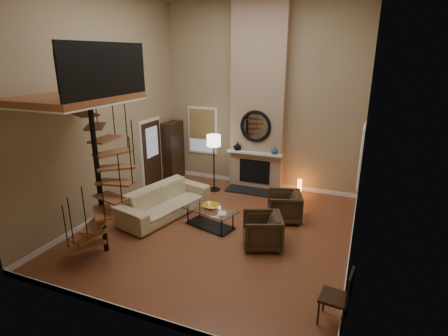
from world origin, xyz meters
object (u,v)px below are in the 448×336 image
at_px(armchair_far, 266,231).
at_px(hutch, 173,151).
at_px(armchair_near, 287,207).
at_px(side_chair, 341,295).
at_px(sofa, 165,200).
at_px(floor_lamp, 214,145).
at_px(coffee_table, 210,215).
at_px(accent_lamp, 299,187).

bearing_deg(armchair_far, hutch, -149.39).
distance_m(armchair_near, armchair_far, 1.44).
bearing_deg(side_chair, sofa, 152.19).
bearing_deg(floor_lamp, armchair_far, -47.95).
bearing_deg(hutch, side_chair, -40.76).
bearing_deg(floor_lamp, sofa, -102.34).
bearing_deg(coffee_table, armchair_near, 32.85).
bearing_deg(side_chair, armchair_near, 115.11).
xyz_separation_m(armchair_near, floor_lamp, (-2.51, 1.19, 1.06)).
distance_m(coffee_table, side_chair, 3.87).
xyz_separation_m(coffee_table, accent_lamp, (1.61, 2.81, -0.03)).
xyz_separation_m(armchair_near, accent_lamp, (-0.03, 1.76, -0.10)).
xyz_separation_m(coffee_table, floor_lamp, (-0.88, 2.24, 1.13)).
relative_size(hutch, accent_lamp, 4.07).
relative_size(sofa, side_chair, 2.70).
bearing_deg(armchair_near, coffee_table, -74.85).
bearing_deg(side_chair, accent_lamp, 107.22).
xyz_separation_m(coffee_table, side_chair, (3.16, -2.21, 0.24)).
height_order(sofa, coffee_table, sofa).
relative_size(armchair_near, accent_lamp, 1.79).
bearing_deg(hutch, accent_lamp, 1.21).
distance_m(armchair_far, side_chair, 2.50).
height_order(floor_lamp, side_chair, floor_lamp).
relative_size(sofa, coffee_table, 1.81).
bearing_deg(coffee_table, side_chair, -34.95).
distance_m(floor_lamp, side_chair, 6.08).
relative_size(coffee_table, accent_lamp, 3.02).
distance_m(coffee_table, accent_lamp, 3.24).
bearing_deg(armchair_near, armchair_far, -23.76).
xyz_separation_m(sofa, side_chair, (4.50, -2.37, 0.13)).
height_order(sofa, armchair_near, sofa).
xyz_separation_m(armchair_near, side_chair, (1.53, -3.27, 0.17)).
distance_m(armchair_near, side_chair, 3.61).
height_order(hutch, armchair_far, hutch).
height_order(armchair_near, accent_lamp, armchair_near).
relative_size(sofa, armchair_near, 3.04).
distance_m(hutch, accent_lamp, 4.23).
bearing_deg(coffee_table, sofa, 173.15).
height_order(hutch, sofa, hutch).
xyz_separation_m(armchair_near, armchair_far, (-0.15, -1.43, 0.00)).
bearing_deg(sofa, side_chair, -104.29).
bearing_deg(armchair_near, floor_lamp, -133.00).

